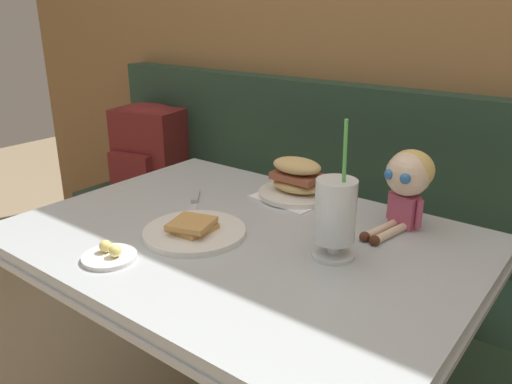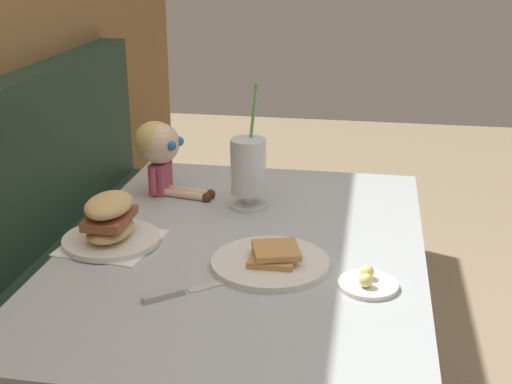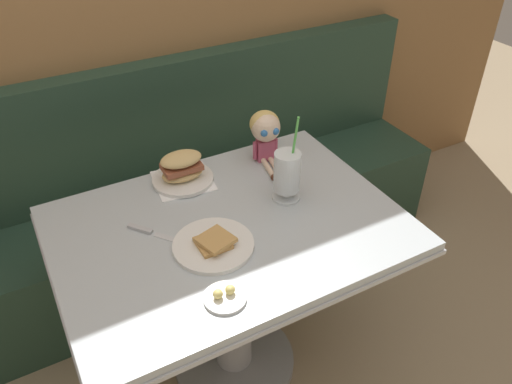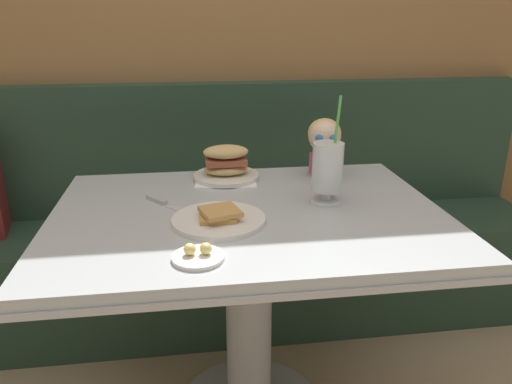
% 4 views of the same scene
% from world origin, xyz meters
% --- Properties ---
extents(wood_panel_wall, '(4.40, 0.08, 2.40)m').
position_xyz_m(wood_panel_wall, '(0.00, 1.05, 1.20)').
color(wood_panel_wall, olive).
rests_on(wood_panel_wall, ground).
extents(booth_bench, '(2.60, 0.48, 1.00)m').
position_xyz_m(booth_bench, '(0.00, 0.81, 0.33)').
color(booth_bench, '#233D2D').
rests_on(booth_bench, ground).
extents(diner_table, '(1.11, 0.81, 0.74)m').
position_xyz_m(diner_table, '(0.00, 0.18, 0.54)').
color(diner_table, '#B2BCC1').
rests_on(diner_table, ground).
extents(toast_plate, '(0.25, 0.25, 0.04)m').
position_xyz_m(toast_plate, '(-0.09, 0.10, 0.75)').
color(toast_plate, white).
rests_on(toast_plate, diner_table).
extents(milkshake_glass, '(0.10, 0.10, 0.32)m').
position_xyz_m(milkshake_glass, '(0.23, 0.21, 0.84)').
color(milkshake_glass, silver).
rests_on(milkshake_glass, diner_table).
extents(sandwich_plate, '(0.22, 0.22, 0.12)m').
position_xyz_m(sandwich_plate, '(-0.04, 0.48, 0.79)').
color(sandwich_plate, white).
rests_on(sandwich_plate, diner_table).
extents(butter_saucer, '(0.12, 0.12, 0.04)m').
position_xyz_m(butter_saucer, '(-0.15, -0.10, 0.75)').
color(butter_saucer, white).
rests_on(butter_saucer, diner_table).
extents(butter_knife, '(0.16, 0.19, 0.01)m').
position_xyz_m(butter_knife, '(-0.24, 0.26, 0.74)').
color(butter_knife, silver).
rests_on(butter_knife, diner_table).
extents(seated_doll, '(0.13, 0.23, 0.20)m').
position_xyz_m(seated_doll, '(0.29, 0.46, 0.87)').
color(seated_doll, '#B74C6B').
rests_on(seated_doll, diner_table).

